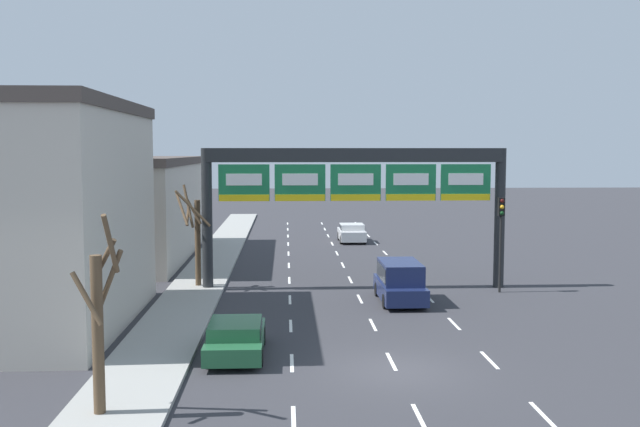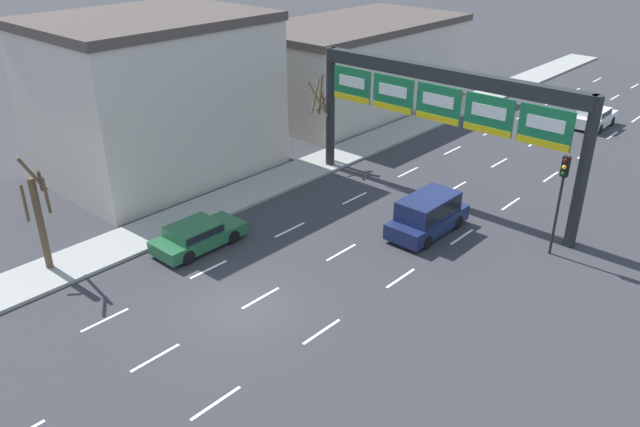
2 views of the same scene
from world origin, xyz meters
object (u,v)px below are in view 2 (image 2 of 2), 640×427
Objects in this scene: car_white at (594,117)px; traffic_light_near_gantry at (562,186)px; suv_navy at (428,213)px; tree_bare_closest at (40,216)px; tree_bare_second at (326,117)px; sign_gantry at (441,101)px; car_green at (197,235)px.

traffic_light_near_gantry reaches higher than car_white.
suv_navy is at bearing -89.43° from car_white.
tree_bare_closest is (-9.88, -35.55, 1.87)m from car_white.
tree_bare_second reaches higher than suv_navy.
traffic_light_near_gantry is (5.29, 2.01, 2.30)m from suv_navy.
traffic_light_near_gantry is at bearing 20.78° from suv_navy.
sign_gantry is at bearing -94.85° from car_white.
tree_bare_closest is at bearing -90.86° from tree_bare_second.
sign_gantry reaches higher than traffic_light_near_gantry.
tree_bare_closest is 1.03× the size of tree_bare_second.
car_green is at bearing -129.88° from suv_navy.
sign_gantry reaches higher than tree_bare_closest.
car_green is at bearing -139.82° from traffic_light_near_gantry.
traffic_light_near_gantry is 22.11m from tree_bare_closest.
suv_navy is 17.22m from tree_bare_closest.
sign_gantry is 7.49m from traffic_light_near_gantry.
suv_navy is at bearing -20.67° from tree_bare_second.
traffic_light_near_gantry is (5.50, -19.68, 2.59)m from car_white.
sign_gantry is 8.48m from tree_bare_second.
traffic_light_near_gantry is at bearing -10.45° from sign_gantry.
tree_bare_closest is (-10.09, -13.86, 1.58)m from suv_navy.
tree_bare_second is at bearing 103.33° from car_green.
sign_gantry is 19.04m from car_white.
car_white is 20.50m from tree_bare_second.
tree_bare_closest is at bearing -119.51° from car_green.
suv_navy is 0.89× the size of tree_bare_second.
tree_bare_closest is (-8.32, -17.17, -2.86)m from sign_gantry.
tree_bare_second is (-2.86, 12.05, 2.19)m from car_green.
sign_gantry is 2.91× the size of tree_bare_closest.
suv_navy is 6.11m from traffic_light_near_gantry.
traffic_light_near_gantry is at bearing -74.38° from car_white.
tree_bare_second reaches higher than car_green.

